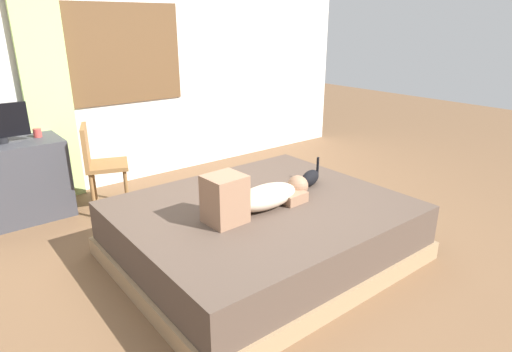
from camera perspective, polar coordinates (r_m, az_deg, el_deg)
The scene contains 9 objects.
ground_plane at distance 3.42m, azimuth 0.87°, elevation -11.28°, with size 16.00×16.00×0.00m, color brown.
back_wall_with_window at distance 5.07m, azimuth -17.51°, elevation 15.37°, with size 6.40×0.14×2.90m.
bed at distance 3.39m, azimuth 0.78°, elevation -7.26°, with size 2.12×1.78×0.45m.
person_lying at distance 3.14m, azimuth 0.02°, elevation -2.71°, with size 0.94×0.30×0.34m.
cat at distance 3.66m, azimuth 7.06°, elevation -0.33°, with size 0.34×0.19×0.21m.
desk at distance 4.57m, azimuth -29.42°, elevation -0.62°, with size 0.90×0.56×0.74m.
cup at distance 4.54m, azimuth -26.96°, elevation 5.12°, with size 0.07×0.07×0.08m, color #B23D38.
chair_by_desk at distance 4.36m, azimuth -20.10°, elevation 1.84°, with size 0.49×0.49×0.86m.
curtain_left at distance 4.73m, azimuth -26.32°, elevation 12.75°, with size 0.44×0.06×2.69m, color #ADCC75.
Camera 1 is at (-1.86, -2.26, 1.76)m, focal length 30.22 mm.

